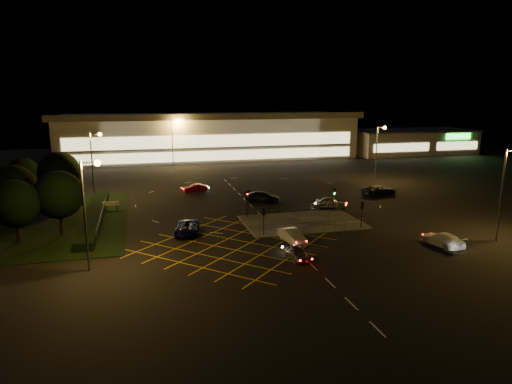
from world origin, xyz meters
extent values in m
plane|color=black|center=(0.00, 0.00, 0.00)|extent=(180.00, 180.00, 0.00)
cube|color=#4C4944|center=(2.00, -2.00, 0.06)|extent=(14.00, 9.00, 0.12)
cube|color=black|center=(-28.00, 6.00, 0.04)|extent=(18.00, 30.00, 0.08)
cube|color=black|center=(-23.00, 6.00, 0.50)|extent=(2.00, 26.00, 1.00)
cube|color=beige|center=(0.00, 62.00, 5.00)|extent=(70.00, 25.00, 10.00)
cube|color=slate|center=(0.00, 62.00, 10.20)|extent=(72.00, 26.50, 0.60)
cube|color=#FFEAA5|center=(0.00, 49.45, 5.00)|extent=(66.00, 0.20, 3.00)
cube|color=#FFEAA5|center=(0.00, 49.45, 1.80)|extent=(66.00, 0.20, 2.20)
cube|color=beige|center=(46.00, 54.00, 3.00)|extent=(18.00, 14.00, 6.00)
cube|color=slate|center=(46.00, 54.00, 6.15)|extent=(18.80, 14.80, 0.40)
cube|color=#FFEAA5|center=(46.00, 46.95, 2.60)|extent=(15.30, 0.20, 2.00)
cube|color=beige|center=(62.00, 54.00, 3.00)|extent=(14.00, 14.00, 6.00)
cube|color=slate|center=(62.00, 54.00, 6.15)|extent=(14.80, 14.80, 0.40)
cube|color=#FFEAA5|center=(62.00, 46.95, 2.60)|extent=(11.90, 0.20, 2.00)
cube|color=#19E533|center=(62.00, 46.85, 5.00)|extent=(7.00, 0.30, 1.40)
cylinder|color=slate|center=(-22.00, -12.00, 5.00)|extent=(0.20, 0.20, 10.00)
cylinder|color=slate|center=(-21.30, -12.00, 9.80)|extent=(1.40, 0.12, 0.12)
sphere|color=orange|center=(-20.60, -12.00, 9.75)|extent=(0.56, 0.56, 0.56)
cylinder|color=slate|center=(20.00, -14.00, 5.00)|extent=(0.20, 0.20, 10.00)
cylinder|color=slate|center=(20.70, -14.00, 9.80)|extent=(1.40, 0.12, 0.12)
cylinder|color=slate|center=(-24.00, 18.00, 5.00)|extent=(0.20, 0.20, 10.00)
cylinder|color=slate|center=(-23.30, 18.00, 9.80)|extent=(1.40, 0.12, 0.12)
sphere|color=orange|center=(-22.60, 18.00, 9.75)|extent=(0.56, 0.56, 0.56)
cylinder|color=slate|center=(24.00, 20.00, 5.00)|extent=(0.20, 0.20, 10.00)
cylinder|color=slate|center=(24.70, 20.00, 9.80)|extent=(1.40, 0.12, 0.12)
sphere|color=orange|center=(25.40, 20.00, 9.75)|extent=(0.56, 0.56, 0.56)
cylinder|color=slate|center=(-10.00, 48.00, 5.00)|extent=(0.20, 0.20, 10.00)
cylinder|color=slate|center=(-9.30, 48.00, 9.80)|extent=(1.40, 0.12, 0.12)
sphere|color=orange|center=(-8.60, 48.00, 9.75)|extent=(0.56, 0.56, 0.56)
cylinder|color=slate|center=(30.00, 50.00, 5.00)|extent=(0.20, 0.20, 10.00)
cylinder|color=slate|center=(30.70, 50.00, 9.80)|extent=(1.40, 0.12, 0.12)
sphere|color=orange|center=(31.40, 50.00, 9.75)|extent=(0.56, 0.56, 0.56)
cylinder|color=black|center=(-4.00, -6.00, 1.62)|extent=(0.10, 0.10, 3.00)
cube|color=black|center=(-4.00, -6.00, 2.82)|extent=(0.28, 0.18, 0.90)
sphere|color=#19FF33|center=(-4.00, -5.87, 2.82)|extent=(0.16, 0.16, 0.16)
cylinder|color=black|center=(8.00, -6.00, 1.62)|extent=(0.10, 0.10, 3.00)
cube|color=black|center=(8.00, -6.00, 2.82)|extent=(0.28, 0.18, 0.90)
sphere|color=#19FF33|center=(8.00, -5.87, 2.82)|extent=(0.16, 0.16, 0.16)
cylinder|color=black|center=(-4.00, 2.00, 1.62)|extent=(0.10, 0.10, 3.00)
cube|color=black|center=(-4.00, 2.00, 2.82)|extent=(0.28, 0.18, 0.90)
sphere|color=#FF0C0C|center=(-4.00, 1.87, 2.82)|extent=(0.16, 0.16, 0.16)
cylinder|color=black|center=(8.00, 2.00, 1.62)|extent=(0.10, 0.10, 3.00)
cube|color=black|center=(8.00, 2.00, 2.82)|extent=(0.28, 0.18, 0.90)
sphere|color=#19FF33|center=(8.00, 1.87, 2.82)|extent=(0.16, 0.16, 0.16)
cylinder|color=black|center=(-30.00, -2.00, 1.26)|extent=(0.36, 0.36, 2.52)
sphere|color=black|center=(-30.00, -2.00, 4.34)|extent=(5.04, 5.04, 5.04)
cylinder|color=black|center=(-32.00, 6.00, 1.35)|extent=(0.36, 0.36, 2.70)
sphere|color=black|center=(-32.00, 6.00, 4.65)|extent=(5.40, 5.40, 5.40)
cylinder|color=black|center=(-28.00, 14.00, 1.44)|extent=(0.36, 0.36, 2.88)
sphere|color=black|center=(-28.00, 14.00, 4.96)|extent=(5.76, 5.76, 5.76)
cylinder|color=black|center=(-34.00, 20.00, 1.17)|extent=(0.36, 0.36, 2.34)
sphere|color=black|center=(-34.00, 20.00, 4.03)|extent=(4.68, 4.68, 4.68)
cylinder|color=black|center=(-26.00, 0.00, 1.35)|extent=(0.36, 0.36, 2.70)
sphere|color=black|center=(-26.00, 0.00, 4.65)|extent=(5.40, 5.40, 5.40)
imported|color=#AAACB1|center=(-2.90, -13.99, 0.62)|extent=(1.81, 3.77, 1.24)
imported|color=silver|center=(-1.63, -9.00, 0.72)|extent=(2.09, 4.55, 1.44)
imported|color=#0B0E44|center=(-12.28, -3.31, 0.74)|extent=(3.47, 5.68, 1.47)
imported|color=black|center=(0.17, 9.84, 0.76)|extent=(5.59, 4.55, 1.52)
imported|color=#B4B5BC|center=(8.54, 4.06, 0.73)|extent=(4.56, 3.66, 1.46)
imported|color=#9F0B0B|center=(-8.57, 19.51, 0.63)|extent=(3.95, 1.73, 1.26)
imported|color=black|center=(19.15, 9.74, 0.78)|extent=(6.02, 3.62, 1.56)
imported|color=white|center=(13.19, -14.02, 0.72)|extent=(2.86, 5.25, 1.44)
camera|label=1|loc=(-16.98, -53.29, 15.61)|focal=32.00mm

